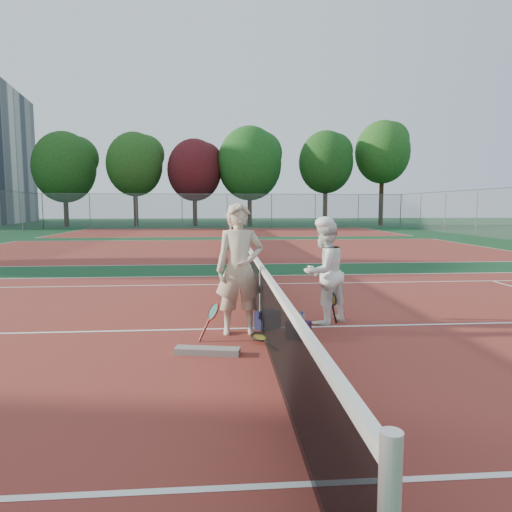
{
  "coord_description": "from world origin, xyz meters",
  "views": [
    {
      "loc": [
        -0.64,
        -7.07,
        1.94
      ],
      "look_at": [
        0.0,
        1.02,
        1.05
      ],
      "focal_mm": 32.0,
      "sensor_mm": 36.0,
      "label": 1
    }
  ],
  "objects_px": {
    "player_a": "(240,269)",
    "racket_red": "(213,321)",
    "net_main": "(261,297)",
    "sports_bag_navy": "(268,320)",
    "sports_bag_purple": "(298,330)",
    "player_b": "(324,272)",
    "water_bottle": "(302,323)",
    "racket_spare": "(260,339)",
    "racket_black_held": "(331,307)"
  },
  "relations": [
    {
      "from": "player_a",
      "to": "racket_red",
      "type": "relative_size",
      "value": 3.67
    },
    {
      "from": "net_main",
      "to": "sports_bag_navy",
      "type": "relative_size",
      "value": 30.56
    },
    {
      "from": "player_a",
      "to": "sports_bag_purple",
      "type": "bearing_deg",
      "value": -25.35
    },
    {
      "from": "net_main",
      "to": "player_b",
      "type": "bearing_deg",
      "value": 13.21
    },
    {
      "from": "racket_red",
      "to": "net_main",
      "type": "bearing_deg",
      "value": 10.17
    },
    {
      "from": "sports_bag_purple",
      "to": "water_bottle",
      "type": "height_order",
      "value": "water_bottle"
    },
    {
      "from": "net_main",
      "to": "racket_spare",
      "type": "relative_size",
      "value": 18.34
    },
    {
      "from": "player_b",
      "to": "racket_red",
      "type": "bearing_deg",
      "value": -10.43
    },
    {
      "from": "net_main",
      "to": "water_bottle",
      "type": "distance_m",
      "value": 0.77
    },
    {
      "from": "player_a",
      "to": "racket_spare",
      "type": "bearing_deg",
      "value": -65.05
    },
    {
      "from": "player_a",
      "to": "player_b",
      "type": "xyz_separation_m",
      "value": [
        1.41,
        0.51,
        -0.14
      ]
    },
    {
      "from": "player_a",
      "to": "racket_black_held",
      "type": "relative_size",
      "value": 3.43
    },
    {
      "from": "net_main",
      "to": "racket_spare",
      "type": "bearing_deg",
      "value": -96.55
    },
    {
      "from": "net_main",
      "to": "racket_red",
      "type": "bearing_deg",
      "value": -143.26
    },
    {
      "from": "player_a",
      "to": "racket_spare",
      "type": "xyz_separation_m",
      "value": [
        0.26,
        -0.5,
        -0.94
      ]
    },
    {
      "from": "net_main",
      "to": "player_b",
      "type": "relative_size",
      "value": 6.43
    },
    {
      "from": "racket_spare",
      "to": "sports_bag_navy",
      "type": "relative_size",
      "value": 1.67
    },
    {
      "from": "sports_bag_purple",
      "to": "racket_spare",
      "type": "bearing_deg",
      "value": -165.79
    },
    {
      "from": "water_bottle",
      "to": "net_main",
      "type": "bearing_deg",
      "value": 152.44
    },
    {
      "from": "racket_spare",
      "to": "sports_bag_navy",
      "type": "height_order",
      "value": "sports_bag_navy"
    },
    {
      "from": "net_main",
      "to": "sports_bag_purple",
      "type": "xyz_separation_m",
      "value": [
        0.5,
        -0.61,
        -0.38
      ]
    },
    {
      "from": "sports_bag_purple",
      "to": "water_bottle",
      "type": "relative_size",
      "value": 1.09
    },
    {
      "from": "player_a",
      "to": "racket_black_held",
      "type": "xyz_separation_m",
      "value": [
        1.5,
        0.38,
        -0.7
      ]
    },
    {
      "from": "player_a",
      "to": "racket_red",
      "type": "xyz_separation_m",
      "value": [
        -0.4,
        -0.3,
        -0.72
      ]
    },
    {
      "from": "player_b",
      "to": "water_bottle",
      "type": "relative_size",
      "value": 5.7
    },
    {
      "from": "net_main",
      "to": "player_b",
      "type": "height_order",
      "value": "player_b"
    },
    {
      "from": "player_b",
      "to": "sports_bag_navy",
      "type": "relative_size",
      "value": 4.76
    },
    {
      "from": "player_b",
      "to": "racket_red",
      "type": "height_order",
      "value": "player_b"
    },
    {
      "from": "racket_black_held",
      "to": "water_bottle",
      "type": "height_order",
      "value": "racket_black_held"
    },
    {
      "from": "net_main",
      "to": "sports_bag_purple",
      "type": "distance_m",
      "value": 0.88
    },
    {
      "from": "player_a",
      "to": "sports_bag_navy",
      "type": "height_order",
      "value": "player_a"
    },
    {
      "from": "player_b",
      "to": "sports_bag_navy",
      "type": "height_order",
      "value": "player_b"
    },
    {
      "from": "racket_red",
      "to": "racket_black_held",
      "type": "relative_size",
      "value": 0.94
    },
    {
      "from": "player_b",
      "to": "water_bottle",
      "type": "distance_m",
      "value": 1.01
    },
    {
      "from": "player_b",
      "to": "sports_bag_purple",
      "type": "bearing_deg",
      "value": 22.26
    },
    {
      "from": "player_b",
      "to": "sports_bag_navy",
      "type": "bearing_deg",
      "value": -18.31
    },
    {
      "from": "net_main",
      "to": "sports_bag_purple",
      "type": "relative_size",
      "value": 33.73
    },
    {
      "from": "player_a",
      "to": "water_bottle",
      "type": "distance_m",
      "value": 1.28
    },
    {
      "from": "player_a",
      "to": "racket_spare",
      "type": "relative_size",
      "value": 3.31
    },
    {
      "from": "racket_black_held",
      "to": "sports_bag_purple",
      "type": "xyz_separation_m",
      "value": [
        -0.66,
        -0.74,
        -0.16
      ]
    },
    {
      "from": "sports_bag_navy",
      "to": "sports_bag_purple",
      "type": "xyz_separation_m",
      "value": [
        0.4,
        -0.58,
        -0.01
      ]
    },
    {
      "from": "sports_bag_navy",
      "to": "sports_bag_purple",
      "type": "height_order",
      "value": "sports_bag_navy"
    },
    {
      "from": "racket_spare",
      "to": "sports_bag_purple",
      "type": "height_order",
      "value": "sports_bag_purple"
    },
    {
      "from": "player_a",
      "to": "racket_red",
      "type": "height_order",
      "value": "player_a"
    },
    {
      "from": "sports_bag_navy",
      "to": "player_a",
      "type": "bearing_deg",
      "value": -153.1
    },
    {
      "from": "player_b",
      "to": "racket_spare",
      "type": "relative_size",
      "value": 2.86
    },
    {
      "from": "racket_black_held",
      "to": "water_bottle",
      "type": "xyz_separation_m",
      "value": [
        -0.55,
        -0.44,
        -0.14
      ]
    },
    {
      "from": "sports_bag_purple",
      "to": "player_a",
      "type": "bearing_deg",
      "value": 157.21
    },
    {
      "from": "net_main",
      "to": "sports_bag_navy",
      "type": "distance_m",
      "value": 0.38
    },
    {
      "from": "net_main",
      "to": "racket_spare",
      "type": "xyz_separation_m",
      "value": [
        -0.09,
        -0.76,
        -0.45
      ]
    }
  ]
}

